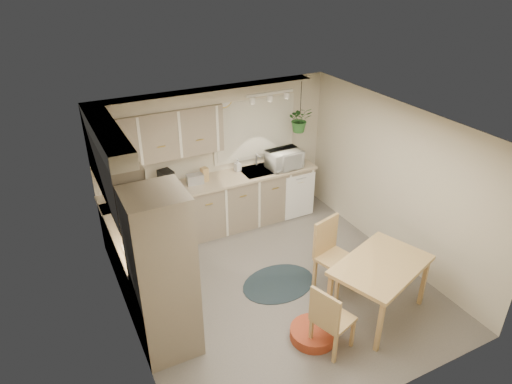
# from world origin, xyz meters

# --- Properties ---
(floor) EXTENTS (4.20, 4.20, 0.00)m
(floor) POSITION_xyz_m (0.00, 0.00, 0.00)
(floor) COLOR slate
(floor) RESTS_ON ground
(ceiling) EXTENTS (4.20, 4.20, 0.00)m
(ceiling) POSITION_xyz_m (0.00, 0.00, 2.40)
(ceiling) COLOR silver
(ceiling) RESTS_ON wall_back
(wall_back) EXTENTS (4.00, 0.04, 2.40)m
(wall_back) POSITION_xyz_m (0.00, 2.10, 1.20)
(wall_back) COLOR beige
(wall_back) RESTS_ON floor
(wall_front) EXTENTS (4.00, 0.04, 2.40)m
(wall_front) POSITION_xyz_m (0.00, -2.10, 1.20)
(wall_front) COLOR beige
(wall_front) RESTS_ON floor
(wall_left) EXTENTS (0.04, 4.20, 2.40)m
(wall_left) POSITION_xyz_m (-2.00, 0.00, 1.20)
(wall_left) COLOR beige
(wall_left) RESTS_ON floor
(wall_right) EXTENTS (0.04, 4.20, 2.40)m
(wall_right) POSITION_xyz_m (2.00, 0.00, 1.20)
(wall_right) COLOR beige
(wall_right) RESTS_ON floor
(base_cab_left) EXTENTS (0.60, 1.85, 0.90)m
(base_cab_left) POSITION_xyz_m (-1.70, 0.88, 0.45)
(base_cab_left) COLOR gray
(base_cab_left) RESTS_ON floor
(base_cab_back) EXTENTS (3.60, 0.60, 0.90)m
(base_cab_back) POSITION_xyz_m (-0.20, 1.80, 0.45)
(base_cab_back) COLOR gray
(base_cab_back) RESTS_ON floor
(counter_left) EXTENTS (0.64, 1.89, 0.04)m
(counter_left) POSITION_xyz_m (-1.69, 0.88, 0.92)
(counter_left) COLOR tan
(counter_left) RESTS_ON base_cab_left
(counter_back) EXTENTS (3.64, 0.64, 0.04)m
(counter_back) POSITION_xyz_m (-0.20, 1.79, 0.92)
(counter_back) COLOR tan
(counter_back) RESTS_ON base_cab_back
(oven_stack) EXTENTS (0.65, 0.65, 2.10)m
(oven_stack) POSITION_xyz_m (-1.68, -0.38, 1.05)
(oven_stack) COLOR gray
(oven_stack) RESTS_ON floor
(wall_oven_face) EXTENTS (0.02, 0.56, 0.58)m
(wall_oven_face) POSITION_xyz_m (-1.35, -0.38, 1.05)
(wall_oven_face) COLOR white
(wall_oven_face) RESTS_ON oven_stack
(upper_cab_left) EXTENTS (0.35, 2.00, 0.75)m
(upper_cab_left) POSITION_xyz_m (-1.82, 1.00, 1.83)
(upper_cab_left) COLOR gray
(upper_cab_left) RESTS_ON wall_left
(upper_cab_back) EXTENTS (2.00, 0.35, 0.75)m
(upper_cab_back) POSITION_xyz_m (-1.00, 1.93, 1.83)
(upper_cab_back) COLOR gray
(upper_cab_back) RESTS_ON wall_back
(soffit_left) EXTENTS (0.30, 2.00, 0.20)m
(soffit_left) POSITION_xyz_m (-1.85, 1.00, 2.30)
(soffit_left) COLOR beige
(soffit_left) RESTS_ON wall_left
(soffit_back) EXTENTS (3.60, 0.30, 0.20)m
(soffit_back) POSITION_xyz_m (-0.20, 1.95, 2.30)
(soffit_back) COLOR beige
(soffit_back) RESTS_ON wall_back
(cooktop) EXTENTS (0.52, 0.58, 0.02)m
(cooktop) POSITION_xyz_m (-1.68, 0.30, 0.94)
(cooktop) COLOR white
(cooktop) RESTS_ON counter_left
(range_hood) EXTENTS (0.40, 0.60, 0.14)m
(range_hood) POSITION_xyz_m (-1.70, 0.30, 1.40)
(range_hood) COLOR white
(range_hood) RESTS_ON upper_cab_left
(window_blinds) EXTENTS (1.40, 0.02, 1.00)m
(window_blinds) POSITION_xyz_m (0.70, 2.07, 1.60)
(window_blinds) COLOR beige
(window_blinds) RESTS_ON wall_back
(window_frame) EXTENTS (1.50, 0.02, 1.10)m
(window_frame) POSITION_xyz_m (0.70, 2.08, 1.60)
(window_frame) COLOR beige
(window_frame) RESTS_ON wall_back
(sink) EXTENTS (0.70, 0.48, 0.10)m
(sink) POSITION_xyz_m (0.70, 1.80, 0.90)
(sink) COLOR #AEB0B6
(sink) RESTS_ON counter_back
(dishwasher_front) EXTENTS (0.58, 0.02, 0.83)m
(dishwasher_front) POSITION_xyz_m (1.30, 1.49, 0.42)
(dishwasher_front) COLOR white
(dishwasher_front) RESTS_ON base_cab_back
(track_light_bar) EXTENTS (0.80, 0.04, 0.04)m
(track_light_bar) POSITION_xyz_m (0.70, 1.55, 2.33)
(track_light_bar) COLOR white
(track_light_bar) RESTS_ON ceiling
(wall_clock) EXTENTS (0.30, 0.03, 0.30)m
(wall_clock) POSITION_xyz_m (0.15, 2.07, 2.18)
(wall_clock) COLOR gold
(wall_clock) RESTS_ON wall_back
(dining_table) EXTENTS (1.46, 1.20, 0.79)m
(dining_table) POSITION_xyz_m (0.91, -1.04, 0.39)
(dining_table) COLOR tan
(dining_table) RESTS_ON floor
(chair_left) EXTENTS (0.54, 0.54, 0.92)m
(chair_left) POSITION_xyz_m (0.05, -1.27, 0.46)
(chair_left) COLOR tan
(chair_left) RESTS_ON floor
(chair_back) EXTENTS (0.60, 0.60, 1.04)m
(chair_back) POSITION_xyz_m (0.72, -0.39, 0.52)
(chair_back) COLOR tan
(chair_back) RESTS_ON floor
(braided_rug) EXTENTS (1.16, 0.91, 0.01)m
(braided_rug) POSITION_xyz_m (0.06, 0.04, 0.01)
(braided_rug) COLOR black
(braided_rug) RESTS_ON floor
(pet_bed) EXTENTS (0.65, 0.65, 0.13)m
(pet_bed) POSITION_xyz_m (-0.07, -1.06, 0.07)
(pet_bed) COLOR #A43E20
(pet_bed) RESTS_ON floor
(microwave) EXTENTS (0.59, 0.35, 0.39)m
(microwave) POSITION_xyz_m (1.08, 1.70, 1.14)
(microwave) COLOR white
(microwave) RESTS_ON counter_back
(soap_bottle) EXTENTS (0.14, 0.23, 0.10)m
(soap_bottle) POSITION_xyz_m (0.32, 1.95, 0.99)
(soap_bottle) COLOR white
(soap_bottle) RESTS_ON counter_back
(hanging_plant) EXTENTS (0.51, 0.54, 0.34)m
(hanging_plant) POSITION_xyz_m (1.36, 1.70, 1.72)
(hanging_plant) COLOR #285B24
(hanging_plant) RESTS_ON ceiling
(coffee_maker) EXTENTS (0.23, 0.26, 0.34)m
(coffee_maker) POSITION_xyz_m (-0.96, 1.80, 1.11)
(coffee_maker) COLOR black
(coffee_maker) RESTS_ON counter_back
(toaster) EXTENTS (0.28, 0.17, 0.16)m
(toaster) POSITION_xyz_m (-0.50, 1.82, 1.02)
(toaster) COLOR #AEB0B6
(toaster) RESTS_ON counter_back
(knife_block) EXTENTS (0.12, 0.12, 0.23)m
(knife_block) POSITION_xyz_m (-0.32, 1.85, 1.05)
(knife_block) COLOR tan
(knife_block) RESTS_ON counter_back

